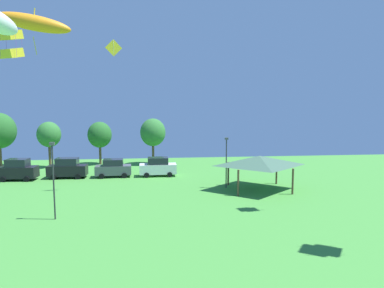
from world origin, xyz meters
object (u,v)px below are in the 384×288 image
parked_car_leftmost (18,170)px  parked_car_third_from_left (113,168)px  parked_car_rightmost_in_row (158,167)px  treeline_tree_1 (49,135)px  kite_flying_7 (11,44)px  treeline_tree_2 (100,135)px  park_pavilion (259,161)px  kite_flying_1 (114,48)px  parked_car_second_from_left (67,168)px  light_post_0 (53,176)px  light_post_1 (226,159)px  treeline_tree_3 (153,132)px  kite_flying_10 (34,23)px

parked_car_leftmost → parked_car_third_from_left: 11.03m
parked_car_leftmost → parked_car_rightmost_in_row: size_ratio=0.95×
treeline_tree_1 → kite_flying_7: bearing=-86.0°
treeline_tree_2 → park_pavilion: bearing=-43.2°
kite_flying_1 → parked_car_leftmost: (-12.21, 6.52, -13.25)m
kite_flying_7 → parked_car_second_from_left: kite_flying_7 is taller
parked_car_leftmost → park_pavilion: park_pavilion is taller
light_post_0 → light_post_1: 17.61m
kite_flying_7 → park_pavilion: (24.75, -1.72, -11.72)m
parked_car_third_from_left → treeline_tree_3: treeline_tree_3 is taller
kite_flying_7 → park_pavilion: size_ratio=0.41×
parked_car_third_from_left → parked_car_rightmost_in_row: (5.50, -0.02, 0.06)m
park_pavilion → light_post_0: bearing=-157.9°
parked_car_second_from_left → treeline_tree_3: (10.37, 8.96, 3.59)m
kite_flying_7 → treeline_tree_2: bearing=70.7°
parked_car_third_from_left → kite_flying_10: bearing=-105.9°
parked_car_second_from_left → parked_car_third_from_left: bearing=1.0°
light_post_1 → treeline_tree_1: 26.79m
kite_flying_10 → parked_car_rightmost_in_row: bearing=59.5°
kite_flying_7 → treeline_tree_3: kite_flying_7 is taller
parked_car_second_from_left → light_post_0: size_ratio=0.76×
kite_flying_10 → parked_car_second_from_left: bearing=97.1°
light_post_0 → parked_car_leftmost: bearing=119.2°
kite_flying_1 → parked_car_third_from_left: 15.26m
light_post_1 → treeline_tree_1: size_ratio=0.83×
kite_flying_1 → park_pavilion: size_ratio=0.23×
park_pavilion → treeline_tree_3: size_ratio=1.04×
treeline_tree_1 → treeline_tree_2: 7.04m
park_pavilion → light_post_1: bearing=162.2°
parked_car_second_from_left → parked_car_rightmost_in_row: (11.00, 0.01, -0.05)m
parked_car_second_from_left → treeline_tree_2: treeline_tree_2 is taller
treeline_tree_2 → parked_car_rightmost_in_row: bearing=-48.7°
treeline_tree_1 → light_post_1: bearing=-32.9°
kite_flying_1 → parked_car_second_from_left: kite_flying_1 is taller
light_post_1 → treeline_tree_2: bearing=133.2°
parked_car_second_from_left → park_pavilion: 23.05m
kite_flying_10 → parked_car_rightmost_in_row: (9.08, 15.42, -13.70)m
park_pavilion → treeline_tree_3: treeline_tree_3 is taller
parked_car_leftmost → treeline_tree_2: (7.92, 10.47, 3.19)m
treeline_tree_1 → treeline_tree_3: 14.66m
kite_flying_7 → parked_car_second_from_left: size_ratio=0.63×
parked_car_leftmost → kite_flying_10: bearing=-60.5°
treeline_tree_2 → treeline_tree_1: bearing=-160.8°
kite_flying_1 → parked_car_second_from_left: (-6.71, 7.20, -13.28)m
parked_car_leftmost → light_post_0: light_post_0 is taller
light_post_1 → light_post_0: bearing=-150.7°
parked_car_third_from_left → treeline_tree_1: size_ratio=0.68×
kite_flying_10 → treeline_tree_1: kite_flying_10 is taller
kite_flying_1 → parked_car_second_from_left: 16.53m
parked_car_second_from_left → light_post_1: bearing=-20.5°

